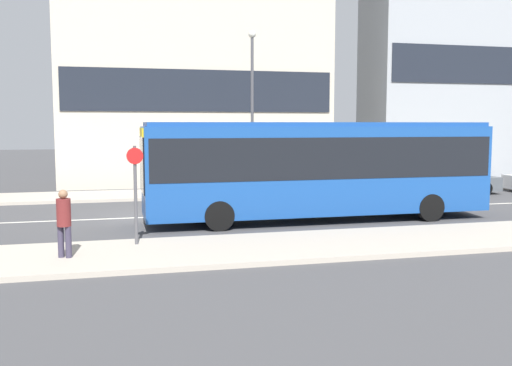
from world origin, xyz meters
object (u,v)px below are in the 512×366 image
at_px(city_bus, 318,164).
at_px(pedestrian_near_stop, 64,219).
at_px(bus_stop_sign, 135,187).
at_px(parked_car_0, 450,181).
at_px(street_lamp, 252,96).

height_order(city_bus, pedestrian_near_stop, city_bus).
height_order(city_bus, bus_stop_sign, city_bus).
xyz_separation_m(parked_car_0, street_lamp, (-9.41, 1.87, 4.04)).
distance_m(parked_car_0, pedestrian_near_stop, 19.71).
xyz_separation_m(city_bus, street_lamp, (-0.54, 7.51, 2.72)).
bearing_deg(pedestrian_near_stop, street_lamp, -97.68).
xyz_separation_m(bus_stop_sign, street_lamp, (5.83, 10.71, 3.01)).
bearing_deg(city_bus, parked_car_0, 36.40).
xyz_separation_m(city_bus, bus_stop_sign, (-6.37, -3.20, -0.28)).
bearing_deg(pedestrian_near_stop, city_bus, -126.94).
distance_m(city_bus, street_lamp, 8.01).
bearing_deg(parked_car_0, street_lamp, 168.74).
distance_m(pedestrian_near_stop, street_lamp, 14.53).
bearing_deg(city_bus, street_lamp, 98.08).
distance_m(city_bus, pedestrian_near_stop, 9.25).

